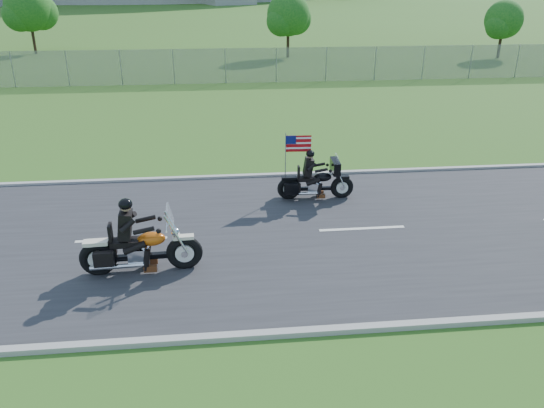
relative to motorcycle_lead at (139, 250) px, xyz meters
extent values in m
plane|color=#365119|center=(1.34, 1.52, -0.56)|extent=(420.00, 420.00, 0.00)
cube|color=#28282B|center=(1.34, 1.52, -0.54)|extent=(120.00, 8.00, 0.04)
cube|color=#9E9B93|center=(1.34, 5.57, -0.51)|extent=(120.00, 0.18, 0.12)
cube|color=#9E9B93|center=(1.34, -2.53, -0.51)|extent=(120.00, 0.18, 0.12)
cube|color=gray|center=(-3.66, 21.52, 0.44)|extent=(60.00, 0.03, 2.00)
cylinder|color=#382316|center=(7.34, 31.52, 0.70)|extent=(0.22, 0.22, 2.52)
sphere|color=#154F17|center=(7.34, 31.52, 2.59)|extent=(3.20, 3.20, 3.20)
sphere|color=#154F17|center=(7.98, 32.00, 2.23)|extent=(2.40, 2.40, 2.40)
sphere|color=#154F17|center=(6.78, 31.12, 2.14)|extent=(2.24, 2.24, 2.24)
cylinder|color=#382316|center=(-12.66, 35.52, 0.84)|extent=(0.22, 0.22, 2.80)
sphere|color=#154F17|center=(-12.66, 35.52, 2.94)|extent=(3.60, 3.60, 3.60)
sphere|color=#154F17|center=(-11.94, 36.06, 2.54)|extent=(2.70, 2.70, 2.70)
sphere|color=#154F17|center=(-13.29, 35.07, 2.44)|extent=(2.52, 2.52, 2.52)
cylinder|color=#382316|center=(23.34, 29.52, 0.56)|extent=(0.22, 0.22, 2.24)
sphere|color=#154F17|center=(23.34, 29.52, 2.24)|extent=(2.80, 2.80, 2.80)
sphere|color=#154F17|center=(23.90, 29.94, 1.92)|extent=(2.10, 2.10, 2.10)
sphere|color=#154F17|center=(22.85, 29.17, 1.84)|extent=(1.96, 1.96, 1.96)
torus|color=black|center=(0.96, 0.05, -0.15)|extent=(0.80, 0.23, 0.80)
torus|color=black|center=(-0.87, -0.04, -0.15)|extent=(0.80, 0.23, 0.80)
ellipsoid|color=#D1590F|center=(0.28, 0.01, 0.24)|extent=(0.62, 0.37, 0.30)
cube|color=black|center=(-0.28, -0.01, 0.19)|extent=(0.61, 0.35, 0.13)
cube|color=black|center=(-0.23, -0.01, 0.61)|extent=(0.28, 0.44, 0.59)
sphere|color=black|center=(-0.17, -0.01, 1.08)|extent=(0.30, 0.30, 0.29)
cube|color=silver|center=(0.71, 0.03, 0.75)|extent=(0.07, 0.50, 0.43)
torus|color=black|center=(5.27, 3.61, -0.21)|extent=(0.67, 0.19, 0.67)
torus|color=black|center=(3.74, 3.67, -0.21)|extent=(0.67, 0.19, 0.67)
ellipsoid|color=black|center=(4.70, 3.64, 0.12)|extent=(0.52, 0.31, 0.25)
cube|color=black|center=(4.23, 3.65, 0.08)|extent=(0.51, 0.29, 0.11)
cube|color=black|center=(4.28, 3.65, 0.43)|extent=(0.23, 0.37, 0.50)
sphere|color=black|center=(4.33, 3.65, 0.82)|extent=(0.25, 0.25, 0.24)
cube|color=black|center=(5.05, 3.62, 0.43)|extent=(0.23, 0.73, 0.36)
cube|color=#B70C11|center=(4.02, 3.84, 1.06)|extent=(0.72, 0.04, 0.47)
camera|label=1|loc=(1.82, -10.27, 5.46)|focal=35.00mm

